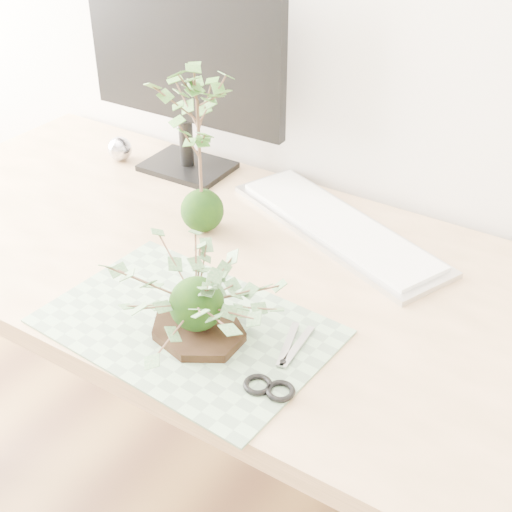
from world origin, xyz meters
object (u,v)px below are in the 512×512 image
object	(u,v)px
ivy_kokedama	(195,282)
maple_kokedama	(197,110)
monitor	(184,63)
desk	(244,304)
keyboard	(338,227)

from	to	relation	value
ivy_kokedama	maple_kokedama	bearing A→B (deg)	125.20
ivy_kokedama	monitor	xyz separation A→B (m)	(-0.38, 0.47, 0.14)
desk	monitor	distance (m)	0.54
monitor	keyboard	bearing A→B (deg)	-9.95
maple_kokedama	monitor	distance (m)	0.28
desk	monitor	bearing A→B (deg)	140.93
desk	maple_kokedama	xyz separation A→B (m)	(-0.14, 0.06, 0.34)
ivy_kokedama	monitor	bearing A→B (deg)	128.68
desk	maple_kokedama	bearing A→B (deg)	155.76
desk	keyboard	size ratio (longest dim) A/B	3.05
maple_kokedama	monitor	size ratio (longest dim) A/B	0.73
maple_kokedama	desk	bearing A→B (deg)	-24.24
monitor	desk	bearing A→B (deg)	-40.41
ivy_kokedama	maple_kokedama	world-z (taller)	maple_kokedama
maple_kokedama	monitor	world-z (taller)	monitor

